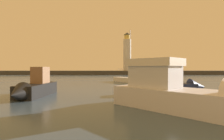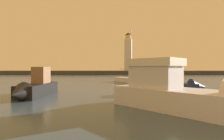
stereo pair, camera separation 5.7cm
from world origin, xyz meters
name	(u,v)px [view 1 (the left image)]	position (x,y,z in m)	size (l,w,h in m)	color
ground_plane	(112,81)	(0.00, 33.79, 0.00)	(220.00, 220.00, 0.00)	#384C60
breakwater	(112,73)	(0.00, 67.58, 0.75)	(88.48, 6.17, 1.49)	#423F3D
lighthouse	(127,53)	(6.07, 67.58, 8.57)	(2.99, 2.99, 14.94)	silver
motorboat_0	(188,94)	(4.11, 8.86, 1.00)	(8.17, 8.21, 3.76)	silver
motorboat_3	(34,88)	(-7.04, 14.10, 0.79)	(2.11, 6.39, 2.84)	black
motorboat_4	(180,86)	(6.97, 17.39, 0.57)	(6.50, 2.40, 2.21)	#1E284C
sailboat_moored	(128,80)	(2.68, 29.93, 0.48)	(5.03, 5.95, 9.20)	white
mooring_buoy	(42,83)	(-9.62, 22.64, 0.48)	(0.96, 0.96, 0.96)	red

